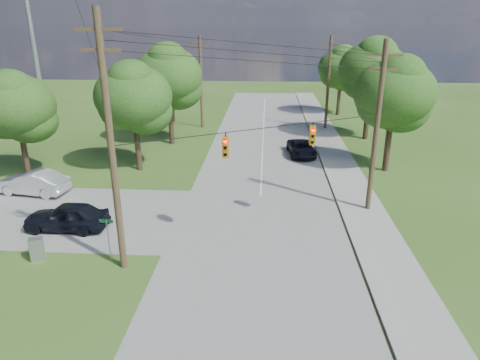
# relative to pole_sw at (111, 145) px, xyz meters

# --- Properties ---
(ground) EXTENTS (140.00, 140.00, 0.00)m
(ground) POSITION_rel_pole_sw_xyz_m (4.60, -0.40, -6.23)
(ground) COLOR #35501A
(ground) RESTS_ON ground
(main_road) EXTENTS (10.00, 100.00, 0.03)m
(main_road) POSITION_rel_pole_sw_xyz_m (6.60, 4.60, -6.21)
(main_road) COLOR gray
(main_road) RESTS_ON ground
(sidewalk_east) EXTENTS (2.60, 100.00, 0.12)m
(sidewalk_east) POSITION_rel_pole_sw_xyz_m (13.30, 4.60, -6.17)
(sidewalk_east) COLOR #98978F
(sidewalk_east) RESTS_ON ground
(pole_sw) EXTENTS (2.00, 0.32, 12.00)m
(pole_sw) POSITION_rel_pole_sw_xyz_m (0.00, 0.00, 0.00)
(pole_sw) COLOR brown
(pole_sw) RESTS_ON ground
(pole_ne) EXTENTS (2.00, 0.32, 10.50)m
(pole_ne) POSITION_rel_pole_sw_xyz_m (13.50, 7.60, -0.76)
(pole_ne) COLOR brown
(pole_ne) RESTS_ON ground
(pole_north_e) EXTENTS (2.00, 0.32, 10.00)m
(pole_north_e) POSITION_rel_pole_sw_xyz_m (13.50, 29.60, -1.10)
(pole_north_e) COLOR brown
(pole_north_e) RESTS_ON ground
(pole_north_w) EXTENTS (2.00, 0.32, 10.00)m
(pole_north_w) POSITION_rel_pole_sw_xyz_m (-0.40, 29.60, -1.10)
(pole_north_w) COLOR brown
(pole_north_w) RESTS_ON ground
(power_lines) EXTENTS (13.93, 29.62, 4.93)m
(power_lines) POSITION_rel_pole_sw_xyz_m (6.10, 11.14, 2.93)
(power_lines) COLOR black
(power_lines) RESTS_ON ground
(traffic_signals) EXTENTS (4.91, 3.27, 1.05)m
(traffic_signals) POSITION_rel_pole_sw_xyz_m (7.15, 4.03, -0.73)
(traffic_signals) COLOR #C37A0B
(traffic_signals) RESTS_ON ground
(tree_w_near) EXTENTS (6.00, 6.00, 8.40)m
(tree_w_near) POSITION_rel_pole_sw_xyz_m (-3.40, 14.60, -0.30)
(tree_w_near) COLOR #402E20
(tree_w_near) RESTS_ON ground
(tree_w_mid) EXTENTS (6.40, 6.40, 9.22)m
(tree_w_mid) POSITION_rel_pole_sw_xyz_m (-2.40, 22.60, 0.35)
(tree_w_mid) COLOR #402E20
(tree_w_mid) RESTS_ON ground
(tree_w_far) EXTENTS (6.00, 6.00, 8.73)m
(tree_w_far) POSITION_rel_pole_sw_xyz_m (-4.40, 32.60, 0.02)
(tree_w_far) COLOR #402E20
(tree_w_far) RESTS_ON ground
(tree_e_near) EXTENTS (6.20, 6.20, 8.81)m
(tree_e_near) POSITION_rel_pole_sw_xyz_m (16.60, 15.60, 0.02)
(tree_e_near) COLOR #402E20
(tree_e_near) RESTS_ON ground
(tree_e_mid) EXTENTS (6.60, 6.60, 9.64)m
(tree_e_mid) POSITION_rel_pole_sw_xyz_m (17.10, 25.60, 0.68)
(tree_e_mid) COLOR #402E20
(tree_e_mid) RESTS_ON ground
(tree_e_far) EXTENTS (5.80, 5.80, 8.32)m
(tree_e_far) POSITION_rel_pole_sw_xyz_m (16.10, 37.60, -0.31)
(tree_e_far) COLOR #402E20
(tree_e_far) RESTS_ON ground
(tree_cross_n) EXTENTS (5.60, 5.60, 7.91)m
(tree_cross_n) POSITION_rel_pole_sw_xyz_m (-11.40, 12.10, -0.63)
(tree_cross_n) COLOR #402E20
(tree_cross_n) RESTS_ON ground
(car_cross_dark) EXTENTS (4.76, 1.95, 1.61)m
(car_cross_dark) POSITION_rel_pole_sw_xyz_m (-4.51, 3.73, -5.39)
(car_cross_dark) COLOR black
(car_cross_dark) RESTS_ON cross_road
(car_cross_silver) EXTENTS (5.21, 2.50, 1.65)m
(car_cross_silver) POSITION_rel_pole_sw_xyz_m (-9.29, 8.90, -5.37)
(car_cross_silver) COLOR silver
(car_cross_silver) RESTS_ON cross_road
(car_main_north) EXTENTS (2.62, 4.89, 1.30)m
(car_main_north) POSITION_rel_pole_sw_xyz_m (10.10, 19.28, -5.55)
(car_main_north) COLOR black
(car_main_north) RESTS_ON main_road
(control_cabinet) EXTENTS (0.81, 0.71, 1.21)m
(control_cabinet) POSITION_rel_pole_sw_xyz_m (-4.57, 0.38, -5.62)
(control_cabinet) COLOR gray
(control_cabinet) RESTS_ON ground
(street_name_sign) EXTENTS (0.68, 0.06, 2.27)m
(street_name_sign) POSITION_rel_pole_sw_xyz_m (-0.88, 0.60, -4.75)
(street_name_sign) COLOR gray
(street_name_sign) RESTS_ON ground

